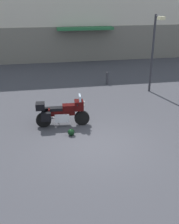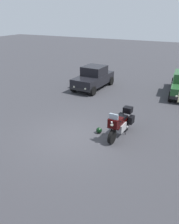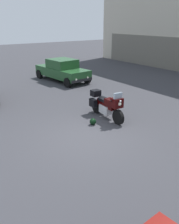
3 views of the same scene
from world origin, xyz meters
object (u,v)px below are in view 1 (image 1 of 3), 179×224
motorcycle (62,112)px  bollard_curbside (107,77)px  streetlamp_curbside (154,46)px  helmet (71,132)px

motorcycle → bollard_curbside: 6.33m
motorcycle → streetlamp_curbside: 6.70m
helmet → bollard_curbside: (3.02, 6.33, 0.28)m
helmet → streetlamp_curbside: size_ratio=0.07×
helmet → bollard_curbside: bollard_curbside is taller
motorcycle → helmet: motorcycle is taller
motorcycle → helmet: 1.09m
bollard_curbside → streetlamp_curbside: bearing=-42.9°
streetlamp_curbside → bollard_curbside: size_ratio=5.38×
streetlamp_curbside → motorcycle: bearing=-147.2°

